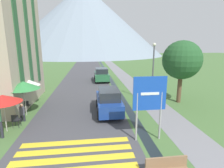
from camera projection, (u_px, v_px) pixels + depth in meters
ground_plane at (103, 82)px, 23.79m from camera, size 160.00×160.00×0.00m
road at (86, 71)px, 33.17m from camera, size 6.40×60.00×0.01m
footpath at (118, 71)px, 33.90m from camera, size 2.20×60.00×0.01m
drainage_channel at (105, 71)px, 33.62m from camera, size 0.60×60.00×0.00m
crosswalk_marking at (74, 155)px, 8.00m from camera, size 5.44×2.54×0.01m
mountain_distant at (84, 21)px, 84.08m from camera, size 74.68×74.68×32.62m
road_sign at (149, 100)px, 8.82m from camera, size 1.72×0.11×3.42m
parked_car_near at (109, 101)px, 12.84m from camera, size 1.77×4.12×1.82m
parked_car_far at (102, 75)px, 24.09m from camera, size 1.96×4.17×1.82m
cafe_chair_near_right at (16, 120)px, 10.54m from camera, size 0.40×0.40×0.85m
cafe_chair_far_left at (27, 105)px, 13.12m from camera, size 0.40×0.40×0.85m
cafe_chair_far_right at (22, 105)px, 13.18m from camera, size 0.40×0.40×0.85m
cafe_umbrella_front_red at (2, 99)px, 9.76m from camera, size 2.03×2.03×2.21m
cafe_umbrella_middle_green at (23, 85)px, 12.05m from camera, size 2.19×2.19×2.48m
cafe_umbrella_rear_white at (27, 82)px, 14.00m from camera, size 2.02×2.02×2.26m
person_seated_near at (22, 112)px, 11.38m from camera, size 0.32×0.32×1.21m
person_seated_far at (19, 105)px, 12.54m from camera, size 0.32×0.32×1.22m
streetlamp at (153, 68)px, 14.83m from camera, size 0.28×0.28×5.10m
tree_by_path at (182, 60)px, 14.57m from camera, size 3.23×3.23×5.31m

